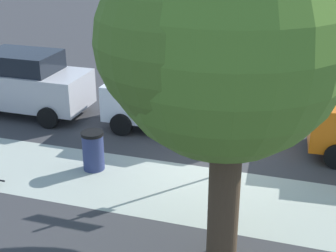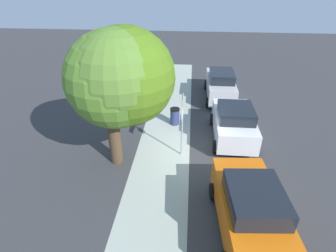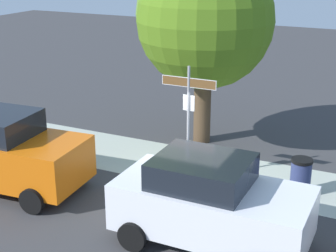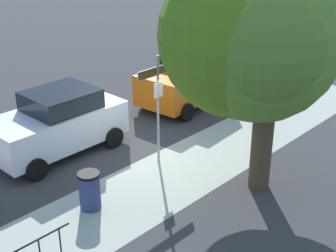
{
  "view_description": "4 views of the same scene",
  "coord_description": "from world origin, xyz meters",
  "px_view_note": "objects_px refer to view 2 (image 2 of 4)",
  "views": [
    {
      "loc": [
        -2.29,
        10.71,
        5.67
      ],
      "look_at": [
        0.93,
        0.53,
        1.22
      ],
      "focal_mm": 52.95,
      "sensor_mm": 36.0,
      "label": 1
    },
    {
      "loc": [
        -10.65,
        0.14,
        7.69
      ],
      "look_at": [
        0.09,
        1.07,
        1.38
      ],
      "focal_mm": 28.48,
      "sensor_mm": 36.0,
      "label": 2
    },
    {
      "loc": [
        4.74,
        -11.14,
        6.01
      ],
      "look_at": [
        -0.5,
        -0.2,
        1.72
      ],
      "focal_mm": 54.3,
      "sensor_mm": 36.0,
      "label": 3
    },
    {
      "loc": [
        8.73,
        9.17,
        6.74
      ],
      "look_at": [
        -0.24,
        0.74,
        1.2
      ],
      "focal_mm": 51.5,
      "sensor_mm": 36.0,
      "label": 4
    }
  ],
  "objects_px": {
    "street_sign": "(182,115)",
    "trash_bin": "(175,116)",
    "car_white": "(234,122)",
    "car_silver": "(220,85)",
    "shade_tree": "(118,77)",
    "car_orange": "(250,209)"
  },
  "relations": [
    {
      "from": "car_silver",
      "to": "trash_bin",
      "type": "bearing_deg",
      "value": 143.95
    },
    {
      "from": "car_orange",
      "to": "car_white",
      "type": "height_order",
      "value": "car_orange"
    },
    {
      "from": "car_white",
      "to": "trash_bin",
      "type": "height_order",
      "value": "car_white"
    },
    {
      "from": "street_sign",
      "to": "shade_tree",
      "type": "bearing_deg",
      "value": 102.66
    },
    {
      "from": "shade_tree",
      "to": "car_silver",
      "type": "height_order",
      "value": "shade_tree"
    },
    {
      "from": "street_sign",
      "to": "car_orange",
      "type": "xyz_separation_m",
      "value": [
        -4.18,
        -2.39,
        -1.16
      ]
    },
    {
      "from": "car_white",
      "to": "street_sign",
      "type": "bearing_deg",
      "value": 122.36
    },
    {
      "from": "car_white",
      "to": "car_orange",
      "type": "bearing_deg",
      "value": 178.02
    },
    {
      "from": "street_sign",
      "to": "car_orange",
      "type": "distance_m",
      "value": 4.96
    },
    {
      "from": "street_sign",
      "to": "car_silver",
      "type": "height_order",
      "value": "street_sign"
    },
    {
      "from": "street_sign",
      "to": "shade_tree",
      "type": "distance_m",
      "value": 3.23
    },
    {
      "from": "car_silver",
      "to": "trash_bin",
      "type": "relative_size",
      "value": 4.67
    },
    {
      "from": "shade_tree",
      "to": "car_orange",
      "type": "xyz_separation_m",
      "value": [
        -3.6,
        -4.97,
        -3.01
      ]
    },
    {
      "from": "car_silver",
      "to": "shade_tree",
      "type": "bearing_deg",
      "value": 146.41
    },
    {
      "from": "shade_tree",
      "to": "car_white",
      "type": "relative_size",
      "value": 1.48
    },
    {
      "from": "car_white",
      "to": "car_silver",
      "type": "xyz_separation_m",
      "value": [
        5.18,
        0.24,
        0.03
      ]
    },
    {
      "from": "car_silver",
      "to": "street_sign",
      "type": "bearing_deg",
      "value": 161.07
    },
    {
      "from": "street_sign",
      "to": "car_orange",
      "type": "height_order",
      "value": "street_sign"
    },
    {
      "from": "car_white",
      "to": "car_silver",
      "type": "height_order",
      "value": "car_silver"
    },
    {
      "from": "street_sign",
      "to": "trash_bin",
      "type": "distance_m",
      "value": 3.4
    },
    {
      "from": "shade_tree",
      "to": "car_orange",
      "type": "distance_m",
      "value": 6.84
    },
    {
      "from": "car_white",
      "to": "car_silver",
      "type": "distance_m",
      "value": 5.18
    }
  ]
}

